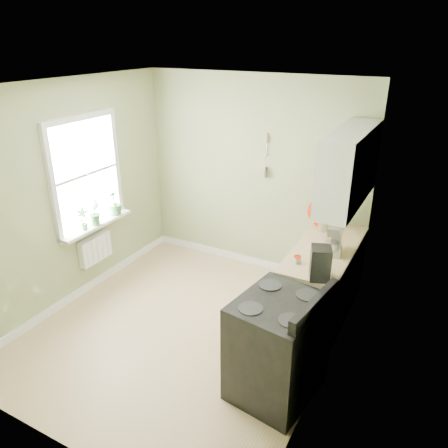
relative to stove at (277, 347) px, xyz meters
The scene contains 21 objects.
floor 1.43m from the stove, 162.90° to the left, with size 3.20×3.60×0.02m, color tan.
ceiling 2.58m from the stove, 162.90° to the left, with size 3.20×3.60×0.02m, color white.
wall_back 2.68m from the stove, 120.11° to the left, with size 3.20×0.02×2.70m, color #96A06D.
wall_left 3.03m from the stove, behind, with size 0.02×3.60×2.70m, color #96A06D.
wall_right 0.99m from the stove, 49.81° to the left, with size 0.02×3.60×2.70m, color #96A06D.
base_cabinets 1.40m from the stove, 89.09° to the left, with size 0.60×1.60×0.87m, color silver.
countertop 1.45m from the stove, 89.50° to the left, with size 0.64×1.60×0.04m, color tan.
upper_cabinets 2.02m from the stove, 84.37° to the left, with size 0.35×1.40×0.80m, color silver.
window 3.12m from the stove, 166.38° to the left, with size 0.06×1.14×1.44m.
window_sill 2.90m from the stove, 166.04° to the left, with size 0.18×1.14×0.04m, color white.
radiator 2.89m from the stove, 167.14° to the left, with size 0.12×0.50×0.35m, color white.
wall_utensils 2.65m from the stove, 116.38° to the left, with size 0.02×0.14×0.58m.
stove is the anchor object (origin of this frame).
stand_mixer 1.44m from the stove, 85.22° to the left, with size 0.22×0.32×0.36m.
kettle 1.90m from the stove, 94.93° to the left, with size 0.21×0.12×0.21m.
coffee_maker 0.91m from the stove, 78.61° to the left, with size 0.25×0.27×0.34m.
red_tray 2.05m from the stove, 96.66° to the left, with size 0.36×0.36×0.02m, color #A51900.
jar 1.01m from the stove, 99.75° to the left, with size 0.08×0.08×0.08m.
plant_a 2.87m from the stove, behind, with size 0.15×0.10×0.29m, color #3C7037.
plant_b 2.91m from the stove, 166.35° to the left, with size 0.18×0.15×0.33m, color #3C7037.
plant_c 3.02m from the stove, 159.22° to the left, with size 0.19×0.19×0.34m, color #3C7037.
Camera 1 is at (2.36, -3.45, 3.13)m, focal length 35.00 mm.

